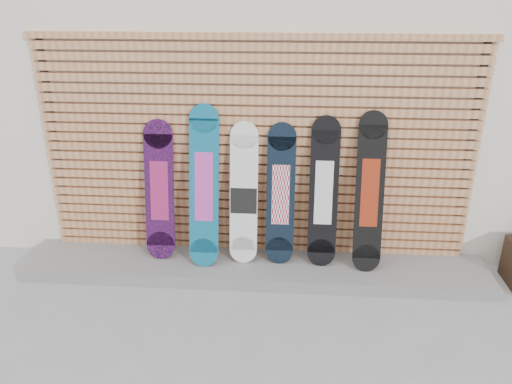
# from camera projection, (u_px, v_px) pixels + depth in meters

# --- Properties ---
(ground) EXTENTS (80.00, 80.00, 0.00)m
(ground) POSITION_uv_depth(u_px,v_px,m) (265.00, 314.00, 4.41)
(ground) COLOR gray
(ground) RESTS_ON ground
(building) EXTENTS (12.00, 5.00, 3.60)m
(building) POSITION_uv_depth(u_px,v_px,m) (316.00, 53.00, 6.90)
(building) COLOR silver
(building) RESTS_ON ground
(concrete_step) EXTENTS (4.60, 0.70, 0.12)m
(concrete_step) POSITION_uv_depth(u_px,v_px,m) (254.00, 267.00, 5.02)
(concrete_step) COLOR slate
(concrete_step) RESTS_ON ground
(slat_wall) EXTENTS (4.26, 0.08, 2.29)m
(slat_wall) POSITION_uv_depth(u_px,v_px,m) (256.00, 149.00, 4.84)
(slat_wall) COLOR #BB794E
(slat_wall) RESTS_ON ground
(snowboard_0) EXTENTS (0.29, 0.29, 1.39)m
(snowboard_0) POSITION_uv_depth(u_px,v_px,m) (160.00, 191.00, 4.91)
(snowboard_0) COLOR black
(snowboard_0) RESTS_ON concrete_step
(snowboard_1) EXTENTS (0.28, 0.40, 1.55)m
(snowboard_1) POSITION_uv_depth(u_px,v_px,m) (204.00, 187.00, 4.79)
(snowboard_1) COLOR #0D5F84
(snowboard_1) RESTS_ON concrete_step
(snowboard_2) EXTENTS (0.27, 0.30, 1.38)m
(snowboard_2) POSITION_uv_depth(u_px,v_px,m) (244.00, 195.00, 4.85)
(snowboard_2) COLOR white
(snowboard_2) RESTS_ON concrete_step
(snowboard_3) EXTENTS (0.27, 0.29, 1.38)m
(snowboard_3) POSITION_uv_depth(u_px,v_px,m) (281.00, 195.00, 4.83)
(snowboard_3) COLOR black
(snowboard_3) RESTS_ON concrete_step
(snowboard_4) EXTENTS (0.28, 0.30, 1.45)m
(snowboard_4) POSITION_uv_depth(u_px,v_px,m) (324.00, 193.00, 4.78)
(snowboard_4) COLOR black
(snowboard_4) RESTS_ON concrete_step
(snowboard_5) EXTENTS (0.27, 0.38, 1.51)m
(snowboard_5) POSITION_uv_depth(u_px,v_px,m) (370.00, 193.00, 4.70)
(snowboard_5) COLOR black
(snowboard_5) RESTS_ON concrete_step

